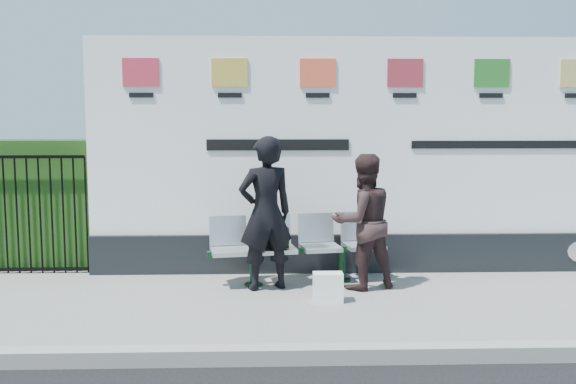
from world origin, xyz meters
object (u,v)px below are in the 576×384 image
(woman_left, at_px, (266,213))
(woman_right, at_px, (363,222))
(bench, at_px, (298,265))
(billboard, at_px, (402,172))

(woman_left, xyz_separation_m, woman_right, (1.13, -0.00, -0.10))
(bench, relative_size, woman_left, 1.17)
(billboard, xyz_separation_m, bench, (-1.36, -0.60, -1.08))
(billboard, distance_m, woman_right, 1.18)
(bench, bearing_deg, woman_right, -28.82)
(billboard, height_order, woman_left, billboard)
(woman_left, height_order, woman_right, woman_left)
(bench, xyz_separation_m, woman_left, (-0.39, -0.25, 0.67))
(billboard, relative_size, woman_left, 4.49)
(woman_left, bearing_deg, woman_right, 159.31)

